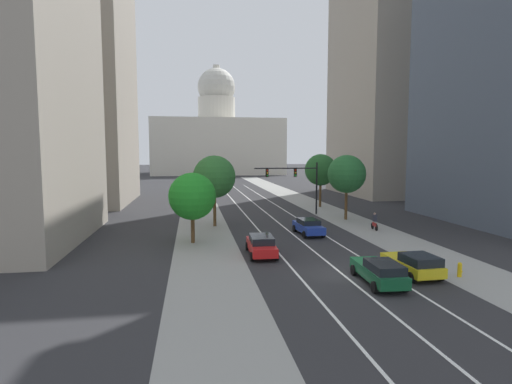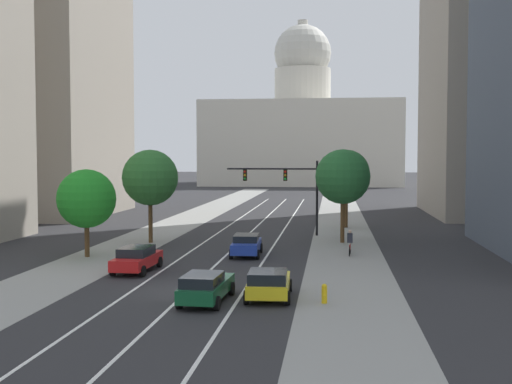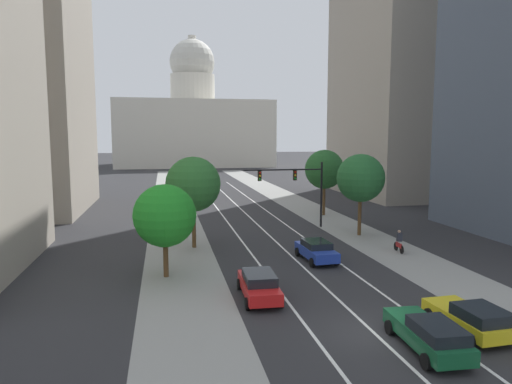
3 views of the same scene
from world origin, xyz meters
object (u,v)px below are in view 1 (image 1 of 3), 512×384
(car_green, at_px, (379,271))
(car_yellow, at_px, (414,264))
(street_tree_near_right, at_px, (347,174))
(street_tree_near_left, at_px, (192,196))
(cyclist, at_px, (375,221))
(traffic_signal_mast, at_px, (297,178))
(street_tree_mid_right, at_px, (321,170))
(capitol_building, at_px, (217,140))
(car_red, at_px, (261,245))
(fire_hydrant, at_px, (460,269))
(car_blue, at_px, (308,226))
(street_tree_mid_left, at_px, (214,177))

(car_green, xyz_separation_m, car_yellow, (2.80, 1.16, -0.00))
(car_green, relative_size, street_tree_near_right, 0.66)
(car_yellow, bearing_deg, street_tree_near_right, -12.47)
(street_tree_near_left, bearing_deg, cyclist, 9.20)
(cyclist, height_order, street_tree_near_left, street_tree_near_left)
(traffic_signal_mast, xyz_separation_m, street_tree_mid_right, (5.07, 6.47, 0.69))
(traffic_signal_mast, relative_size, street_tree_mid_right, 1.06)
(capitol_building, bearing_deg, car_yellow, -88.09)
(car_red, bearing_deg, car_yellow, -125.40)
(fire_hydrant, relative_size, street_tree_near_left, 0.15)
(traffic_signal_mast, bearing_deg, street_tree_mid_right, 51.89)
(car_red, bearing_deg, street_tree_near_right, -38.59)
(car_red, relative_size, street_tree_mid_right, 0.64)
(car_red, xyz_separation_m, car_green, (5.55, -7.51, -0.02))
(fire_hydrant, height_order, street_tree_mid_right, street_tree_mid_right)
(car_blue, bearing_deg, street_tree_near_right, -43.84)
(car_yellow, distance_m, traffic_signal_mast, 25.18)
(car_green, distance_m, street_tree_near_right, 23.10)
(car_green, height_order, car_yellow, car_yellow)
(car_blue, distance_m, car_yellow, 13.40)
(car_red, bearing_deg, street_tree_mid_right, -24.92)
(fire_hydrant, bearing_deg, street_tree_mid_right, 87.06)
(fire_hydrant, bearing_deg, street_tree_near_left, 143.00)
(car_blue, relative_size, fire_hydrant, 4.97)
(capitol_building, distance_m, car_green, 127.03)
(cyclist, bearing_deg, traffic_signal_mast, 29.36)
(capitol_building, height_order, street_tree_mid_right, capitol_building)
(street_tree_mid_left, xyz_separation_m, street_tree_near_left, (-2.24, -7.46, -1.16))
(car_blue, height_order, street_tree_mid_left, street_tree_mid_left)
(street_tree_near_right, bearing_deg, street_tree_mid_left, -173.20)
(capitol_building, xyz_separation_m, street_tree_mid_right, (8.45, -94.00, -6.82))
(car_red, distance_m, traffic_signal_mast, 20.36)
(street_tree_mid_right, bearing_deg, street_tree_near_left, -131.24)
(car_red, xyz_separation_m, street_tree_near_right, (12.11, 14.21, 4.35))
(street_tree_near_right, bearing_deg, fire_hydrant, -93.06)
(car_red, xyz_separation_m, car_blue, (5.56, 6.76, -0.01))
(car_blue, bearing_deg, street_tree_mid_left, 53.00)
(car_red, relative_size, cyclist, 2.75)
(cyclist, distance_m, street_tree_mid_right, 17.73)
(capitol_building, relative_size, car_blue, 9.92)
(fire_hydrant, bearing_deg, street_tree_mid_left, 125.11)
(capitol_building, bearing_deg, street_tree_near_right, -85.67)
(capitol_building, relative_size, street_tree_near_left, 7.64)
(street_tree_mid_left, relative_size, street_tree_near_right, 1.00)
(capitol_building, xyz_separation_m, car_red, (-4.17, -119.02, -11.18))
(car_blue, height_order, car_green, same)
(fire_hydrant, xyz_separation_m, street_tree_mid_right, (1.65, 32.03, 4.68))
(capitol_building, distance_m, cyclist, 112.07)
(car_green, bearing_deg, street_tree_mid_right, -9.54)
(street_tree_mid_right, bearing_deg, street_tree_mid_left, -140.62)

